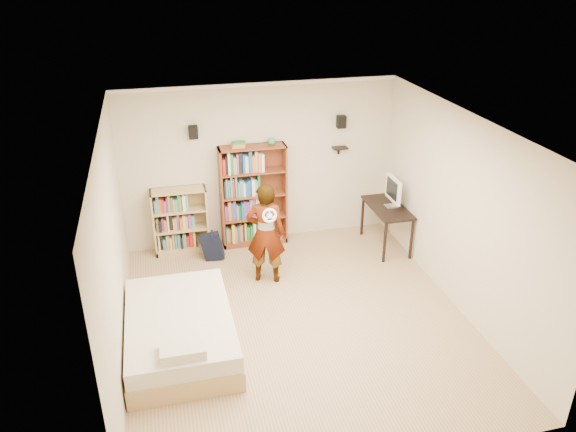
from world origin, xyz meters
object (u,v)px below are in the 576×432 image
(tall_bookshelf, at_px, (253,196))
(low_bookshelf, at_px, (180,221))
(person, at_px, (266,233))
(daybed, at_px, (180,326))
(computer_desk, at_px, (386,226))

(tall_bookshelf, xyz_separation_m, low_bookshelf, (-1.22, -0.01, -0.31))
(tall_bookshelf, bearing_deg, person, -92.34)
(tall_bookshelf, distance_m, daybed, 2.95)
(computer_desk, bearing_deg, daybed, -152.23)
(person, bearing_deg, low_bookshelf, -28.28)
(computer_desk, relative_size, person, 0.68)
(daybed, distance_m, person, 1.95)
(tall_bookshelf, relative_size, computer_desk, 1.60)
(tall_bookshelf, relative_size, person, 1.10)
(low_bookshelf, distance_m, person, 1.70)
(low_bookshelf, height_order, person, person)
(low_bookshelf, distance_m, computer_desk, 3.40)
(low_bookshelf, bearing_deg, computer_desk, -11.09)
(low_bookshelf, height_order, computer_desk, low_bookshelf)
(daybed, relative_size, person, 1.29)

